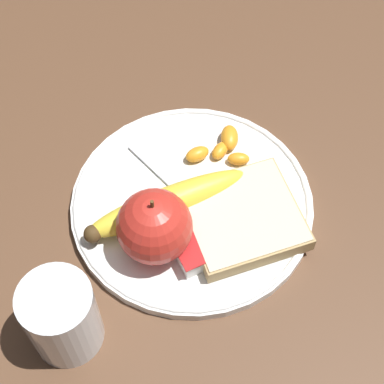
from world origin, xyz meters
name	(u,v)px	position (x,y,z in m)	size (l,w,h in m)	color
ground_plane	(192,207)	(0.00, 0.00, 0.00)	(3.00, 3.00, 0.00)	brown
plate	(192,204)	(0.00, 0.00, 0.01)	(0.27, 0.27, 0.01)	white
juice_glass	(62,318)	(0.18, 0.08, 0.04)	(0.07, 0.07, 0.09)	silver
apple	(154,227)	(0.06, 0.03, 0.05)	(0.08, 0.08, 0.09)	red
banana	(166,204)	(0.03, 0.00, 0.03)	(0.19, 0.04, 0.04)	yellow
bread_slice	(242,218)	(-0.04, 0.05, 0.02)	(0.13, 0.13, 0.02)	tan
fork	(193,202)	(0.00, 0.00, 0.01)	(0.07, 0.18, 0.00)	silver
jam_packet	(199,251)	(0.02, 0.06, 0.02)	(0.05, 0.04, 0.02)	white
orange_segment_0	(220,151)	(-0.06, -0.04, 0.02)	(0.03, 0.03, 0.01)	orange
orange_segment_1	(197,154)	(-0.03, -0.05, 0.02)	(0.03, 0.02, 0.02)	orange
orange_segment_2	(229,138)	(-0.08, -0.05, 0.02)	(0.03, 0.04, 0.02)	orange
orange_segment_3	(233,178)	(-0.05, 0.00, 0.02)	(0.03, 0.03, 0.02)	orange
orange_segment_4	(238,159)	(-0.07, -0.02, 0.02)	(0.03, 0.03, 0.01)	orange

